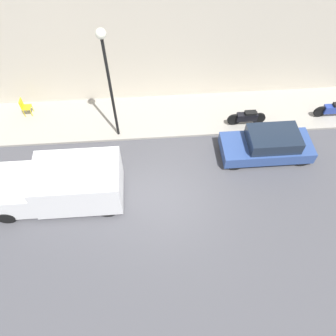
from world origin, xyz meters
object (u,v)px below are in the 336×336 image
(parked_car, at_px, (268,145))
(motorcycle_blue, at_px, (334,109))
(motorcycle_black, at_px, (247,117))
(streetlamp, at_px, (107,68))
(delivery_van, at_px, (59,185))
(cafe_chair, at_px, (25,106))

(parked_car, bearing_deg, motorcycle_blue, -61.45)
(motorcycle_black, xyz_separation_m, streetlamp, (-0.20, 6.09, 3.23))
(motorcycle_blue, bearing_deg, streetlamp, 92.37)
(streetlamp, bearing_deg, delivery_van, 147.14)
(parked_car, height_order, cafe_chair, parked_car)
(delivery_van, xyz_separation_m, motorcycle_black, (3.51, -8.23, -0.41))
(cafe_chair, bearing_deg, motorcycle_blue, -94.66)
(delivery_van, relative_size, cafe_chair, 5.53)
(delivery_van, bearing_deg, streetlamp, -32.86)
(motorcycle_blue, bearing_deg, parked_car, 118.55)
(delivery_van, distance_m, motorcycle_black, 8.95)
(parked_car, relative_size, delivery_van, 0.78)
(delivery_van, xyz_separation_m, motorcycle_blue, (3.74, -12.55, -0.40))
(parked_car, bearing_deg, motorcycle_black, 15.42)
(delivery_van, bearing_deg, motorcycle_blue, -73.40)
(motorcycle_blue, xyz_separation_m, streetlamp, (-0.43, 10.41, 3.23))
(parked_car, xyz_separation_m, delivery_van, (-1.67, 8.74, 0.30))
(streetlamp, bearing_deg, motorcycle_blue, -87.63)
(parked_car, bearing_deg, streetlamp, 76.01)
(cafe_chair, bearing_deg, parked_car, -106.54)
(parked_car, distance_m, streetlamp, 7.48)
(delivery_van, distance_m, motorcycle_blue, 13.10)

